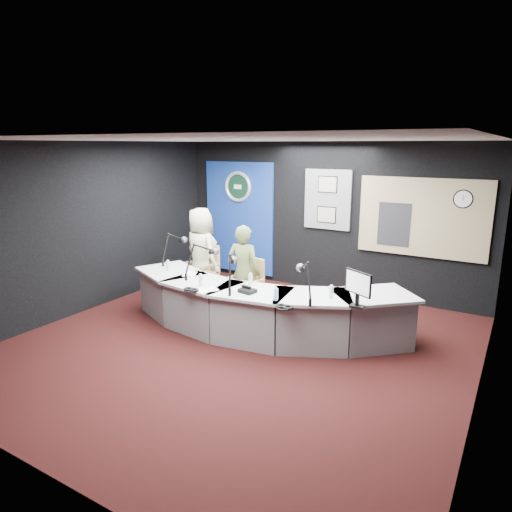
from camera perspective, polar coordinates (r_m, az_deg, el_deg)
The scene contains 33 objects.
ground at distance 6.51m, azimuth -2.13°, elevation -11.12°, with size 6.00×6.00×0.00m, color black.
ceiling at distance 5.91m, azimuth -2.37°, elevation 14.33°, with size 6.00×6.00×0.02m, color silver.
wall_back at distance 8.69m, azimuth 8.62°, elevation 4.73°, with size 6.00×0.02×2.80m, color black.
wall_front at distance 4.00m, azimuth -26.51°, elevation -7.32°, with size 6.00×0.02×2.80m, color black.
wall_left at distance 8.07m, azimuth -20.46°, elevation 3.33°, with size 0.02×6.00×2.80m, color black.
wall_right at distance 5.14m, azimuth 27.15°, elevation -2.92°, with size 0.02×6.00×2.80m, color black.
broadcast_desk at distance 6.83m, azimuth 0.01°, elevation -6.51°, with size 4.50×1.90×0.75m, color #B6B9BB, non-canonical shape.
backdrop_panel at distance 9.55m, azimuth -2.12°, elevation 4.78°, with size 1.60×0.05×2.30m, color navy.
agency_seal at distance 9.44m, azimuth -2.28°, elevation 8.65°, with size 0.63×0.63×0.07m, color silver.
seal_center at distance 9.44m, azimuth -2.27°, elevation 8.65°, with size 0.48×0.48×0.01m, color black.
pinboard at distance 8.59m, azimuth 8.93°, elevation 6.98°, with size 0.90×0.04×1.10m, color slate.
framed_photo_upper at distance 8.54m, azimuth 8.93°, elevation 8.83°, with size 0.34×0.02×0.27m, color gray.
framed_photo_lower at distance 8.60m, azimuth 8.79°, elevation 5.11°, with size 0.34×0.02×0.27m, color gray.
booth_window_frame at distance 8.15m, azimuth 20.06°, elevation 4.53°, with size 2.12×0.06×1.32m, color #9D8A62.
booth_glow at distance 8.14m, azimuth 20.04°, elevation 4.52°, with size 2.00×0.02×1.20m, color #FFD4A1.
equipment_rack at distance 8.23m, azimuth 16.86°, elevation 3.80°, with size 0.55×0.02×0.75m, color black.
wall_clock at distance 7.99m, azimuth 24.46°, elevation 6.50°, with size 0.28×0.28×0.01m, color white.
armchair_left at distance 8.39m, azimuth -6.82°, elevation -1.60°, with size 0.60×0.60×1.06m, color tan, non-canonical shape.
armchair_right at distance 7.37m, azimuth -1.54°, elevation -3.94°, with size 0.56×0.56×1.00m, color tan, non-canonical shape.
draped_jacket at distance 8.60m, azimuth -6.28°, elevation -0.59°, with size 0.50×0.10×0.70m, color gray.
person_man at distance 8.32m, azimuth -6.88°, elevation 0.36°, with size 0.81×0.53×1.65m, color beige.
person_woman at distance 7.29m, azimuth -1.55°, elevation -1.99°, with size 0.55×0.36×1.52m, color #5A6937.
computer_monitor at distance 5.82m, azimuth 12.68°, elevation -3.27°, with size 0.46×0.03×0.31m, color black.
desk_phone at distance 6.31m, azimuth -1.08°, elevation -4.37°, with size 0.22×0.17×0.05m, color black.
headphones_near at distance 5.75m, azimuth 3.58°, elevation -6.33°, with size 0.23×0.23×0.04m, color black.
headphones_far at distance 6.45m, azimuth -8.11°, elevation -4.19°, with size 0.23×0.23×0.04m, color black.
paper_stack at distance 7.28m, azimuth -8.27°, elevation -2.24°, with size 0.20×0.28×0.00m, color white.
notepad at distance 6.46m, azimuth -6.09°, elevation -4.23°, with size 0.20×0.28×0.00m, color white.
boom_mic_a at distance 7.99m, azimuth -10.26°, elevation 1.32°, with size 0.16×0.74×0.60m, color black, non-canonical shape.
boom_mic_b at distance 7.08m, azimuth -6.91°, elevation -0.16°, with size 0.23×0.73×0.60m, color black, non-canonical shape.
boom_mic_c at distance 6.41m, azimuth -3.14°, elevation -1.55°, with size 0.43×0.66×0.60m, color black, non-canonical shape.
boom_mic_d at distance 6.03m, azimuth 6.17°, elevation -2.59°, with size 0.50×0.61×0.60m, color black, non-canonical shape.
water_bottles at distance 6.48m, azimuth -1.33°, elevation -3.29°, with size 3.20×0.52×0.18m, color silver, non-canonical shape.
Camera 1 is at (3.22, -4.95, 2.74)m, focal length 32.00 mm.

